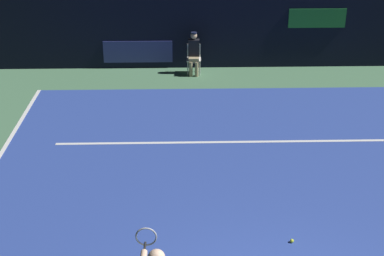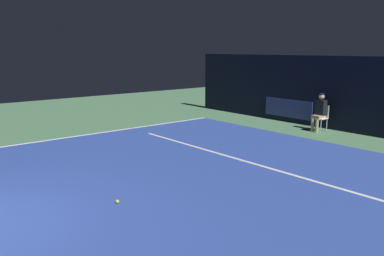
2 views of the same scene
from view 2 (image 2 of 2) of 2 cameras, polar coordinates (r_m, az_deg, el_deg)
ground_plane at (r=9.27m, az=-1.27°, el=-6.66°), size 31.23×31.23×0.00m
court_surface at (r=9.27m, az=-1.27°, el=-6.62°), size 10.93×10.79×0.01m
line_sideline_right at (r=13.79m, az=-15.37°, el=-1.02°), size 0.10×10.79×0.01m
line_service at (r=10.49m, az=6.88°, el=-4.51°), size 8.53×0.10×0.01m
back_wall at (r=14.75m, az=22.19°, el=4.38°), size 15.09×0.33×2.60m
line_judge_on_chair at (r=14.64m, az=17.68°, el=2.21°), size 0.45×0.54×1.32m
tennis_ball at (r=7.72m, az=-10.54°, el=-10.23°), size 0.07×0.07×0.07m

